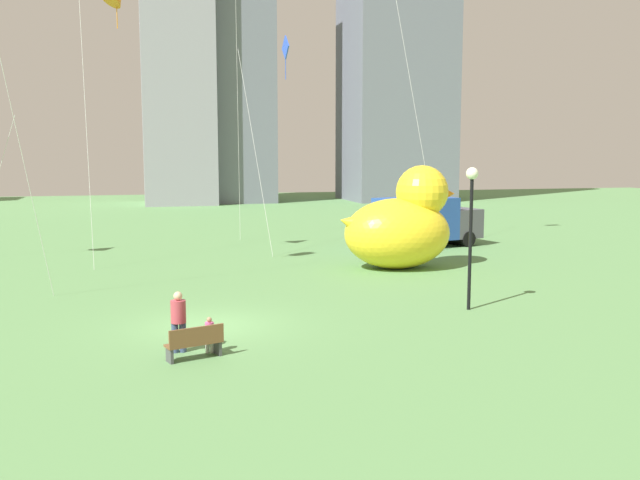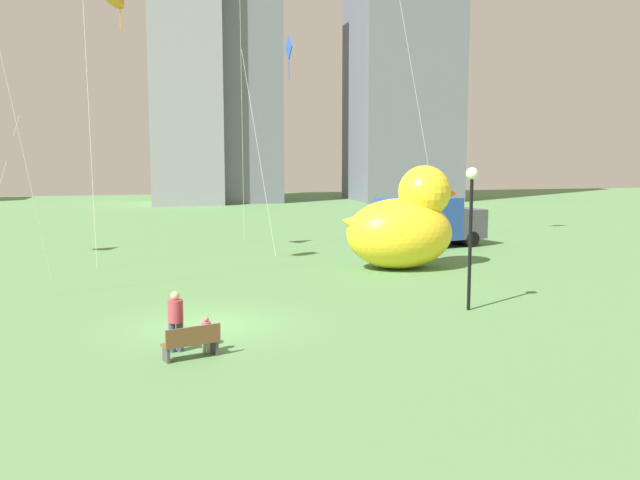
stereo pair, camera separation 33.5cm
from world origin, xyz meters
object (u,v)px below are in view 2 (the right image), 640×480
object	(u,v)px
person_adult	(176,318)
giant_inflatable_duck	(404,225)
person_child	(207,333)
kite_blue	(286,57)
park_bench	(192,342)
lamppost	(471,207)
box_truck	(429,222)

from	to	relation	value
person_adult	giant_inflatable_duck	distance (m)	15.99
person_child	kite_blue	distance (m)	22.56
park_bench	giant_inflatable_duck	distance (m)	16.36
lamppost	person_adult	bearing A→B (deg)	-164.24
person_child	kite_blue	size ratio (longest dim) A/B	0.09
person_adult	box_truck	size ratio (longest dim) A/B	0.25
person_child	box_truck	size ratio (longest dim) A/B	0.15
box_truck	person_adult	bearing A→B (deg)	-129.27
kite_blue	box_truck	bearing A→B (deg)	-5.93
person_adult	person_child	xyz separation A→B (m)	(0.81, -0.27, -0.38)
park_bench	box_truck	bearing A→B (deg)	52.62
giant_inflatable_duck	lamppost	xyz separation A→B (m)	(-0.84, -8.81, 1.52)
person_adult	lamppost	bearing A→B (deg)	15.76
lamppost	giant_inflatable_duck	bearing A→B (deg)	84.55
person_child	person_adult	bearing A→B (deg)	161.55
park_bench	kite_blue	size ratio (longest dim) A/B	0.14
person_child	giant_inflatable_duck	bearing A→B (deg)	49.74
park_bench	person_child	size ratio (longest dim) A/B	1.59
person_child	box_truck	world-z (taller)	box_truck
lamppost	park_bench	bearing A→B (deg)	-159.49
giant_inflatable_duck	person_child	bearing A→B (deg)	-130.26
park_bench	kite_blue	distance (m)	23.15
person_child	giant_inflatable_duck	world-z (taller)	giant_inflatable_duck
person_child	kite_blue	xyz separation A→B (m)	(5.97, 19.32, 9.99)
giant_inflatable_duck	box_truck	bearing A→B (deg)	58.69
kite_blue	park_bench	bearing A→B (deg)	-107.88
giant_inflatable_duck	lamppost	size ratio (longest dim) A/B	1.18
person_adult	box_truck	bearing A→B (deg)	50.73
person_adult	kite_blue	world-z (taller)	kite_blue
park_bench	lamppost	distance (m)	10.79
lamppost	box_truck	xyz separation A→B (m)	(4.83, 15.37, -2.12)
person_adult	kite_blue	distance (m)	22.39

